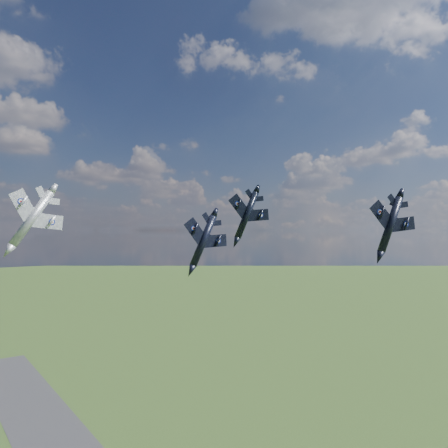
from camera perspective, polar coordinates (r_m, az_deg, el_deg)
jet_lead_navy at (r=78.90m, az=-2.71°, el=-2.18°), size 11.74×14.75×6.57m
jet_right_navy at (r=89.32m, az=20.91°, el=-0.05°), size 16.17×18.49×7.05m
jet_high_navy at (r=98.80m, az=3.00°, el=1.20°), size 15.36×18.09×7.36m
jet_left_silver at (r=82.58m, az=-23.80°, el=0.70°), size 11.72×15.96×8.83m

